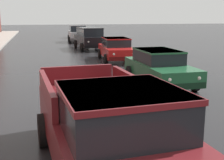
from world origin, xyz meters
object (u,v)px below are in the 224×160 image
Objects in this scene: suv_silver_queued_behind_truck at (78,33)px; sedan_green_parked_kerbside_close at (159,66)px; pickup_truck_maroon_approaching_near_lane at (109,131)px; suv_black_parked_far_down_block at (89,37)px; sedan_red_parked_kerbside_mid at (116,49)px; sedan_grey_at_far_intersection at (76,32)px.

sedan_green_parked_kerbside_close is at bearing -88.72° from suv_silver_queued_behind_truck.
suv_silver_queued_behind_truck is at bearing 83.33° from pickup_truck_maroon_approaching_near_lane.
pickup_truck_maroon_approaching_near_lane is at bearing -99.05° from suv_black_parked_far_down_block.
pickup_truck_maroon_approaching_near_lane is at bearing -96.67° from suv_silver_queued_behind_truck.
sedan_red_parked_kerbside_mid and sedan_grey_at_far_intersection have the same top height.
pickup_truck_maroon_approaching_near_lane is 1.24× the size of sedan_green_parked_kerbside_close.
sedan_red_parked_kerbside_mid is at bearing -87.95° from suv_silver_queued_behind_truck.
suv_black_parked_far_down_block is 1.06× the size of suv_silver_queued_behind_truck.
sedan_grey_at_far_intersection is (0.57, 13.42, -0.24)m from suv_black_parked_far_down_block.
suv_silver_queued_behind_truck is at bearing 91.28° from sedan_green_parked_kerbside_close.
sedan_green_parked_kerbside_close is 27.22m from sedan_grey_at_far_intersection.
sedan_red_parked_kerbside_mid is at bearing -90.19° from sedan_grey_at_far_intersection.
suv_silver_queued_behind_truck is at bearing 90.05° from suv_black_parked_far_down_block.
pickup_truck_maroon_approaching_near_lane is 1.23× the size of sedan_red_parked_kerbside_mid.
sedan_green_parked_kerbside_close and sedan_red_parked_kerbside_mid have the same top height.
sedan_green_parked_kerbside_close is at bearing -88.07° from suv_black_parked_far_down_block.
sedan_red_parked_kerbside_mid is at bearing -85.80° from suv_black_parked_far_down_block.
suv_silver_queued_behind_truck is at bearing 92.05° from sedan_red_parked_kerbside_mid.
pickup_truck_maroon_approaching_near_lane reaches higher than sedan_grey_at_far_intersection.
sedan_green_parked_kerbside_close is 6.95m from sedan_red_parked_kerbside_mid.
sedan_grey_at_far_intersection is (3.82, 33.83, -0.13)m from pickup_truck_maroon_approaching_near_lane.
sedan_green_parked_kerbside_close is (3.72, 6.62, -0.13)m from pickup_truck_maroon_approaching_near_lane.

